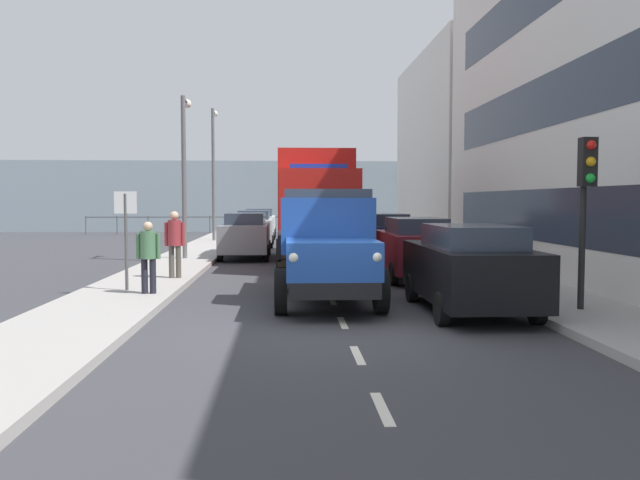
{
  "coord_description": "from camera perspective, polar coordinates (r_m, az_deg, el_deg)",
  "views": [
    {
      "loc": [
        1.0,
        10.61,
        2.19
      ],
      "look_at": [
        -0.07,
        -9.69,
        0.94
      ],
      "focal_mm": 36.0,
      "sensor_mm": 36.0,
      "label": 1
    }
  ],
  "objects": [
    {
      "name": "lamp_post_promenade",
      "position": [
        23.44,
        -11.95,
        6.92
      ],
      "size": [
        0.32,
        1.14,
        5.73
      ],
      "color": "#59595B",
      "rests_on": "sidewalk_right"
    },
    {
      "name": "car_navy_kerbside_2",
      "position": [
        23.69,
        5.63,
        0.37
      ],
      "size": [
        1.91,
        4.23,
        1.72
      ],
      "color": "navy",
      "rests_on": "ground_plane"
    },
    {
      "name": "lorry_cargo_red",
      "position": [
        22.35,
        -0.49,
        3.22
      ],
      "size": [
        2.58,
        8.2,
        3.87
      ],
      "color": "red",
      "rests_on": "ground_plane"
    },
    {
      "name": "ground_plane",
      "position": [
        21.21,
        -0.29,
        -2.41
      ],
      "size": [
        80.0,
        80.0,
        0.0
      ],
      "primitive_type": "plane",
      "color": "#38383D"
    },
    {
      "name": "building_far_block",
      "position": [
        34.53,
        14.74,
        7.75
      ],
      "size": [
        7.33,
        12.5,
        9.62
      ],
      "color": "silver",
      "rests_on": "ground_plane"
    },
    {
      "name": "car_white_oppositeside_2",
      "position": [
        37.2,
        -5.41,
        1.5
      ],
      "size": [
        1.86,
        3.91,
        1.72
      ],
      "color": "white",
      "rests_on": "ground_plane"
    },
    {
      "name": "car_black_kerbside_near",
      "position": [
        12.85,
        13.09,
        -2.35
      ],
      "size": [
        1.88,
        4.31,
        1.72
      ],
      "color": "black",
      "rests_on": "ground_plane"
    },
    {
      "name": "pedestrian_near_railing",
      "position": [
        17.34,
        -12.8,
        0.12
      ],
      "size": [
        0.53,
        0.34,
        1.76
      ],
      "color": "#4C473D",
      "rests_on": "sidewalk_right"
    },
    {
      "name": "road_centreline_markings",
      "position": [
        20.72,
        -0.22,
        -2.54
      ],
      "size": [
        0.12,
        39.9,
        0.01
      ],
      "color": "silver",
      "rests_on": "ground_plane"
    },
    {
      "name": "car_maroon_kerbside_1",
      "position": [
        18.02,
        8.39,
        -0.65
      ],
      "size": [
        1.76,
        4.15,
        1.72
      ],
      "color": "maroon",
      "rests_on": "ground_plane"
    },
    {
      "name": "pedestrian_couple_a",
      "position": [
        14.55,
        -15.02,
        -1.0
      ],
      "size": [
        0.53,
        0.34,
        1.58
      ],
      "color": "black",
      "rests_on": "sidewalk_right"
    },
    {
      "name": "seawall_railing",
      "position": [
        42.31,
        -1.66,
        1.79
      ],
      "size": [
        28.08,
        0.08,
        1.2
      ],
      "color": "#4C5156",
      "rests_on": "ground_plane"
    },
    {
      "name": "lamp_post_far",
      "position": [
        33.68,
        -9.44,
        6.81
      ],
      "size": [
        0.32,
        1.14,
        6.76
      ],
      "color": "#59595B",
      "rests_on": "sidewalk_right"
    },
    {
      "name": "car_grey_oppositeside_0",
      "position": [
        24.6,
        -6.63,
        0.47
      ],
      "size": [
        1.83,
        4.43,
        1.72
      ],
      "color": "slate",
      "rests_on": "ground_plane"
    },
    {
      "name": "sea_horizon",
      "position": [
        45.89,
        -1.77,
        3.9
      ],
      "size": [
        80.0,
        0.8,
        5.0
      ],
      "primitive_type": "cube",
      "color": "#84939E",
      "rests_on": "ground_plane"
    },
    {
      "name": "sidewalk_right",
      "position": [
        21.49,
        -12.76,
        -2.22
      ],
      "size": [
        2.27,
        43.6,
        0.15
      ],
      "primitive_type": "cube",
      "color": "#9E9993",
      "rests_on": "ground_plane"
    },
    {
      "name": "street_sign",
      "position": [
        15.18,
        -16.88,
        1.45
      ],
      "size": [
        0.5,
        0.07,
        2.25
      ],
      "color": "#4C4C4C",
      "rests_on": "sidewalk_right"
    },
    {
      "name": "truck_vintage_blue",
      "position": [
        13.59,
        0.61,
        -0.75
      ],
      "size": [
        2.17,
        5.64,
        2.43
      ],
      "color": "black",
      "rests_on": "ground_plane"
    },
    {
      "name": "traffic_light_near",
      "position": [
        12.86,
        22.58,
        4.51
      ],
      "size": [
        0.28,
        0.41,
        3.2
      ],
      "color": "black",
      "rests_on": "sidewalk_left"
    },
    {
      "name": "sidewalk_left",
      "position": [
        21.92,
        11.93,
        -2.1
      ],
      "size": [
        2.27,
        43.6,
        0.15
      ],
      "primitive_type": "cube",
      "color": "#9E9993",
      "rests_on": "ground_plane"
    },
    {
      "name": "car_silver_oppositeside_1",
      "position": [
        31.09,
        -5.88,
        1.11
      ],
      "size": [
        1.86,
        4.14,
        1.72
      ],
      "color": "#B7BABF",
      "rests_on": "ground_plane"
    }
  ]
}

